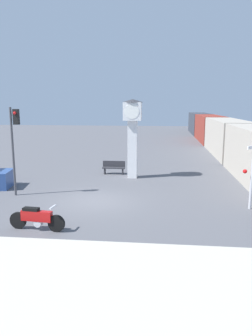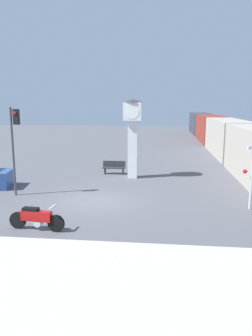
# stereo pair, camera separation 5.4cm
# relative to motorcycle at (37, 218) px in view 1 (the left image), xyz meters

# --- Properties ---
(ground_plane) EXTENTS (120.00, 120.00, 0.00)m
(ground_plane) POSITION_rel_motorcycle_xyz_m (1.47, 4.09, -0.49)
(ground_plane) COLOR #56565B
(sidewalk_strip) EXTENTS (36.00, 6.00, 0.10)m
(sidewalk_strip) POSITION_rel_motorcycle_xyz_m (1.47, -4.00, -0.44)
(sidewalk_strip) COLOR #BCB7A8
(sidewalk_strip) RESTS_ON ground_plane
(motorcycle) EXTENTS (2.31, 0.51, 1.02)m
(motorcycle) POSITION_rel_motorcycle_xyz_m (0.00, 0.00, 0.00)
(motorcycle) COLOR black
(motorcycle) RESTS_ON ground_plane
(clock_tower) EXTENTS (1.40, 1.40, 5.20)m
(clock_tower) POSITION_rel_motorcycle_xyz_m (2.89, 9.81, 2.96)
(clock_tower) COLOR white
(clock_tower) RESTS_ON ground_plane
(freight_train) EXTENTS (2.80, 48.14, 3.40)m
(freight_train) POSITION_rel_motorcycle_xyz_m (11.18, 27.26, 1.21)
(freight_train) COLOR #ADA393
(freight_train) RESTS_ON ground_plane
(traffic_light) EXTENTS (0.50, 0.35, 4.73)m
(traffic_light) POSITION_rel_motorcycle_xyz_m (-2.92, 4.76, 2.74)
(traffic_light) COLOR #47474C
(traffic_light) RESTS_ON ground_plane
(bench) EXTENTS (1.60, 0.44, 0.92)m
(bench) POSITION_rel_motorcycle_xyz_m (1.47, 10.84, -0.00)
(bench) COLOR #2D2D33
(bench) RESTS_ON ground_plane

